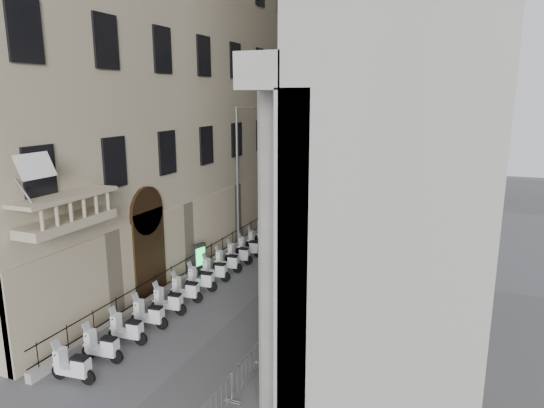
{
  "coord_description": "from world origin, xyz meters",
  "views": [
    {
      "loc": [
        9.23,
        -6.78,
        9.81
      ],
      "look_at": [
        0.3,
        15.24,
        4.5
      ],
      "focal_mm": 32.0,
      "sensor_mm": 36.0,
      "label": 1
    }
  ],
  "objects_px": {
    "scooter_0": "(75,382)",
    "security_tent": "(311,182)",
    "pedestrian_b": "(339,229)",
    "info_kiosk": "(199,259)",
    "pedestrian_a": "(360,217)",
    "street_lamp": "(243,166)"
  },
  "relations": [
    {
      "from": "scooter_0",
      "to": "pedestrian_b",
      "type": "height_order",
      "value": "pedestrian_b"
    },
    {
      "from": "info_kiosk",
      "to": "pedestrian_b",
      "type": "relative_size",
      "value": 1.14
    },
    {
      "from": "pedestrian_b",
      "to": "security_tent",
      "type": "bearing_deg",
      "value": -28.6
    },
    {
      "from": "scooter_0",
      "to": "pedestrian_a",
      "type": "relative_size",
      "value": 0.79
    },
    {
      "from": "security_tent",
      "to": "pedestrian_a",
      "type": "height_order",
      "value": "security_tent"
    },
    {
      "from": "info_kiosk",
      "to": "pedestrian_b",
      "type": "xyz_separation_m",
      "value": [
        5.59,
        9.43,
        -0.12
      ]
    },
    {
      "from": "street_lamp",
      "to": "pedestrian_b",
      "type": "relative_size",
      "value": 5.87
    },
    {
      "from": "street_lamp",
      "to": "info_kiosk",
      "type": "height_order",
      "value": "street_lamp"
    },
    {
      "from": "scooter_0",
      "to": "info_kiosk",
      "type": "height_order",
      "value": "info_kiosk"
    },
    {
      "from": "info_kiosk",
      "to": "pedestrian_a",
      "type": "bearing_deg",
      "value": 81.46
    },
    {
      "from": "scooter_0",
      "to": "security_tent",
      "type": "bearing_deg",
      "value": -6.91
    },
    {
      "from": "info_kiosk",
      "to": "street_lamp",
      "type": "bearing_deg",
      "value": 103.24
    },
    {
      "from": "info_kiosk",
      "to": "pedestrian_a",
      "type": "distance_m",
      "value": 14.26
    },
    {
      "from": "scooter_0",
      "to": "pedestrian_a",
      "type": "xyz_separation_m",
      "value": [
        5.05,
        23.56,
        0.95
      ]
    },
    {
      "from": "scooter_0",
      "to": "street_lamp",
      "type": "xyz_separation_m",
      "value": [
        -0.87,
        15.73,
        5.55
      ]
    },
    {
      "from": "street_lamp",
      "to": "info_kiosk",
      "type": "bearing_deg",
      "value": -88.35
    },
    {
      "from": "scooter_0",
      "to": "security_tent",
      "type": "relative_size",
      "value": 0.33
    },
    {
      "from": "security_tent",
      "to": "street_lamp",
      "type": "xyz_separation_m",
      "value": [
        -1.54,
        -9.54,
        2.5
      ]
    },
    {
      "from": "info_kiosk",
      "to": "pedestrian_a",
      "type": "relative_size",
      "value": 0.95
    },
    {
      "from": "info_kiosk",
      "to": "pedestrian_a",
      "type": "height_order",
      "value": "pedestrian_a"
    },
    {
      "from": "info_kiosk",
      "to": "pedestrian_b",
      "type": "distance_m",
      "value": 10.96
    },
    {
      "from": "scooter_0",
      "to": "info_kiosk",
      "type": "distance_m",
      "value": 10.88
    }
  ]
}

